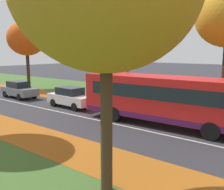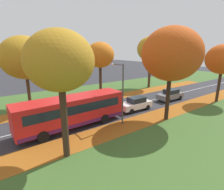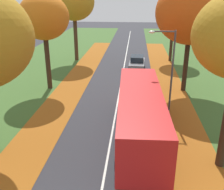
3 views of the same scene
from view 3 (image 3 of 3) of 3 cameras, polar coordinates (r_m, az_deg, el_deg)
The scene contains 13 objects.
grass_verge_left at distance 26.31m, azimuth -18.72°, elevation 1.68°, with size 12.00×90.00×0.01m, color #3D6028.
leaf_litter_left at distance 19.52m, azimuth -13.07°, elevation -4.56°, with size 2.80×60.00×0.00m, color #9E5619.
grass_verge_right at distance 25.37m, azimuth 22.93°, elevation 0.38°, with size 12.00×90.00×0.01m, color #3D6028.
leaf_litter_right at distance 18.89m, azimuth 14.68°, elevation -5.63°, with size 2.80×60.00×0.00m, color #9E5619.
road_centre_line at distance 24.15m, azimuth 1.71°, elevation 1.11°, with size 0.12×80.00×0.01m, color silver.
tree_left_mid at distance 23.99m, azimuth -14.64°, elevation 16.00°, with size 4.33×4.33×8.39m.
tree_left_far at distance 34.56m, azimuth -8.28°, elevation 19.36°, with size 5.07×5.07×9.60m.
tree_right_mid at distance 23.56m, azimuth 16.86°, elevation 16.80°, with size 5.89×5.89×9.51m.
tree_right_far at distance 34.78m, azimuth 13.29°, elevation 16.86°, with size 4.49×4.49×8.00m.
streetlamp_right at distance 19.18m, azimuth 12.14°, elevation 6.94°, with size 1.89×0.28×6.00m.
bus at distance 15.68m, azimuth 6.14°, elevation -3.91°, with size 2.88×10.47×2.98m.
car_white_lead at distance 23.68m, azimuth 5.87°, elevation 2.66°, with size 1.90×4.26×1.62m.
car_grey_following at distance 30.51m, azimuth 5.46°, elevation 6.95°, with size 1.90×4.26×1.62m.
Camera 3 is at (1.32, -2.62, 8.36)m, focal length 42.00 mm.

